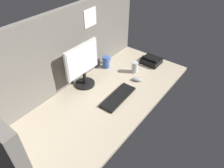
# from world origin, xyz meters

# --- Properties ---
(ground_plane) EXTENTS (1.80, 0.80, 0.03)m
(ground_plane) POSITION_xyz_m (0.00, 0.00, -0.01)
(ground_plane) COLOR tan
(cubicle_wall_back) EXTENTS (1.80, 0.06, 0.69)m
(cubicle_wall_back) POSITION_xyz_m (0.00, 0.37, 0.34)
(cubicle_wall_back) COLOR slate
(cubicle_wall_back) RESTS_ON ground_plane
(monitor) EXTENTS (0.37, 0.18, 0.41)m
(monitor) POSITION_xyz_m (0.05, 0.25, 0.22)
(monitor) COLOR black
(monitor) RESTS_ON ground_plane
(keyboard) EXTENTS (0.37, 0.14, 0.02)m
(keyboard) POSITION_xyz_m (0.09, -0.11, 0.01)
(keyboard) COLOR black
(keyboard) RESTS_ON ground_plane
(mouse) EXTENTS (0.09, 0.11, 0.03)m
(mouse) POSITION_xyz_m (0.39, -0.11, 0.02)
(mouse) COLOR #99999E
(mouse) RESTS_ON ground_plane
(mug_ceramic_blue) EXTENTS (0.11, 0.07, 0.12)m
(mug_ceramic_blue) POSITION_xyz_m (0.40, 0.27, 0.06)
(mug_ceramic_blue) COLOR #38569E
(mug_ceramic_blue) RESTS_ON ground_plane
(mug_steel) EXTENTS (0.06, 0.06, 0.11)m
(mug_steel) POSITION_xyz_m (0.50, -0.01, 0.06)
(mug_steel) COLOR #B2B2B7
(mug_steel) RESTS_ON ground_plane
(desk_phone) EXTENTS (0.17, 0.19, 0.09)m
(desk_phone) POSITION_xyz_m (0.74, -0.06, 0.03)
(desk_phone) COLOR black
(desk_phone) RESTS_ON ground_plane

